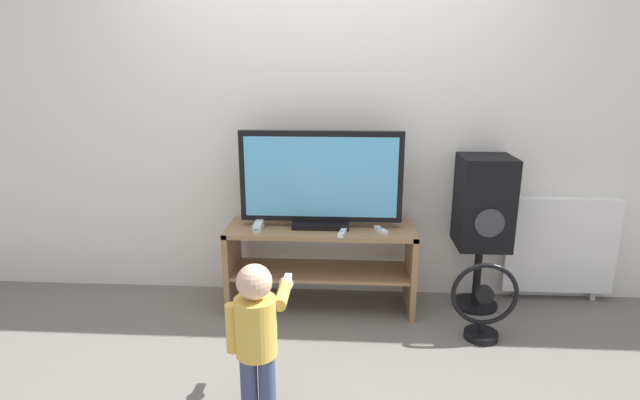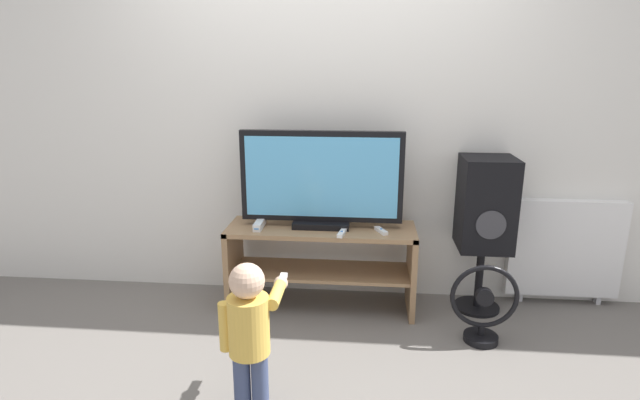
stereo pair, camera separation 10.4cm
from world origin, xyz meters
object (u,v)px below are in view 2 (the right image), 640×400
television (321,180)px  remote_secondary (342,233)px  game_console (260,224)px  remote_primary (381,231)px  floor_fan (483,308)px  child (250,326)px  speaker_tower (486,207)px  radiator (565,249)px

television → remote_secondary: size_ratio=7.74×
game_console → remote_primary: size_ratio=1.51×
remote_secondary → floor_fan: bearing=-14.4°
game_console → remote_secondary: game_console is taller
remote_secondary → floor_fan: 0.94m
television → child: television is taller
speaker_tower → radiator: bearing=14.4°
speaker_tower → radiator: size_ratio=1.39×
floor_fan → radiator: (0.64, 0.57, 0.17)m
game_console → speaker_tower: bearing=4.4°
remote_secondary → child: size_ratio=0.18×
child → speaker_tower: speaker_tower is taller
television → floor_fan: television is taller
speaker_tower → remote_secondary: bearing=-167.2°
speaker_tower → child: bearing=-138.2°
radiator → speaker_tower: bearing=-165.6°
speaker_tower → floor_fan: (-0.06, -0.42, -0.49)m
remote_secondary → remote_primary: bearing=16.2°
television → remote_primary: size_ratio=7.84×
remote_primary → radiator: (1.23, 0.28, -0.18)m
speaker_tower → game_console: bearing=-175.6°
remote_secondary → radiator: (1.48, 0.35, -0.18)m
game_console → radiator: size_ratio=0.27×
child → speaker_tower: bearing=41.8°
television → remote_primary: 0.49m
remote_primary → remote_secondary: (-0.24, -0.07, 0.00)m
television → remote_primary: television is taller
game_console → child: bearing=-80.6°
child → radiator: bearing=34.8°
remote_primary → floor_fan: 0.75m
child → remote_primary: bearing=58.6°
radiator → game_console: bearing=-172.7°
child → game_console: bearing=99.4°
remote_primary → speaker_tower: (0.66, 0.13, 0.13)m
remote_primary → child: child is taller
television → game_console: television is taller
remote_secondary → child: bearing=-111.5°
child → speaker_tower: size_ratio=0.72×
game_console → floor_fan: game_console is taller
child → floor_fan: 1.42m
remote_secondary → child: child is taller
television → game_console: (-0.40, -0.06, -0.28)m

